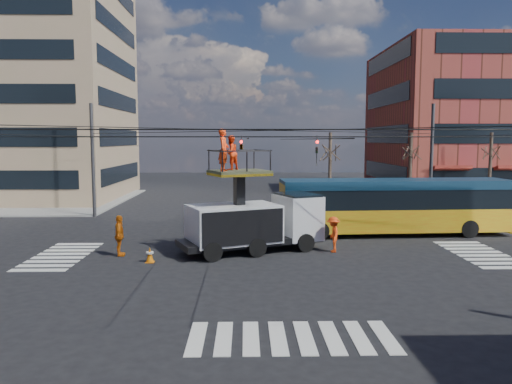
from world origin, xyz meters
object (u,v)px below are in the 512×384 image
(city_bus, at_px, (394,205))
(traffic_cone, at_px, (150,255))
(flagger, at_px, (333,234))
(utility_truck, at_px, (254,212))
(worker_ground, at_px, (119,236))

(city_bus, bearing_deg, traffic_cone, -156.97)
(traffic_cone, xyz_separation_m, flagger, (8.57, 1.88, 0.53))
(city_bus, relative_size, traffic_cone, 19.19)
(traffic_cone, bearing_deg, utility_truck, 24.77)
(city_bus, bearing_deg, utility_truck, -156.23)
(traffic_cone, xyz_separation_m, worker_ground, (-1.65, 1.28, 0.63))
(utility_truck, bearing_deg, flagger, -27.36)
(worker_ground, bearing_deg, traffic_cone, -136.26)
(utility_truck, distance_m, traffic_cone, 5.45)
(utility_truck, height_order, worker_ground, utility_truck)
(traffic_cone, bearing_deg, city_bus, 26.07)
(city_bus, height_order, worker_ground, city_bus)
(flagger, bearing_deg, city_bus, 137.79)
(utility_truck, distance_m, city_bus, 9.12)
(traffic_cone, height_order, flagger, flagger)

